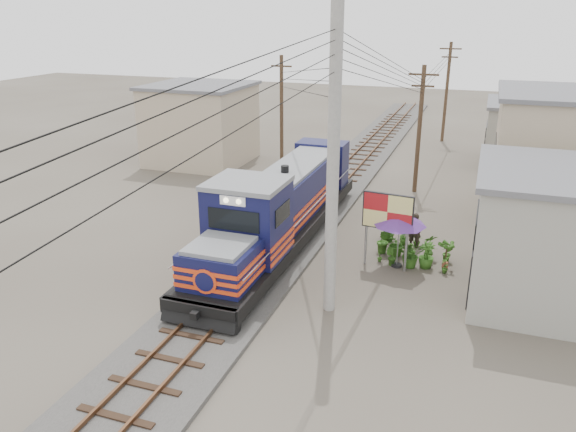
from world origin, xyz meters
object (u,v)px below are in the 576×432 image
at_px(market_umbrella, 400,219).
at_px(vendor, 415,230).
at_px(locomotive, 281,209).
at_px(billboard, 388,214).

relative_size(market_umbrella, vendor, 1.46).
xyz_separation_m(market_umbrella, vendor, (0.38, 2.19, -1.25)).
distance_m(locomotive, market_umbrella, 5.19).
bearing_deg(market_umbrella, locomotive, 174.54).
distance_m(locomotive, vendor, 5.85).
height_order(billboard, vendor, billboard).
relative_size(locomotive, billboard, 4.91).
bearing_deg(locomotive, market_umbrella, -5.46).
relative_size(billboard, market_umbrella, 1.33).
bearing_deg(locomotive, billboard, -8.98).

